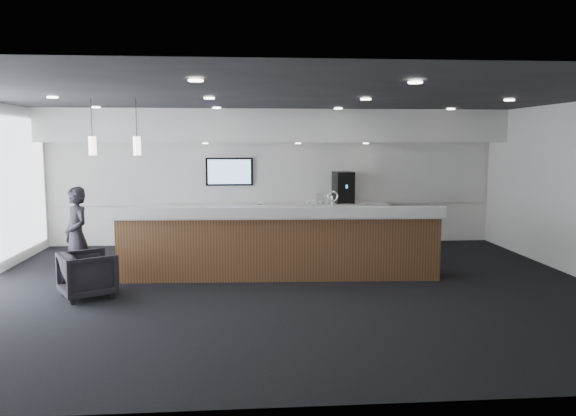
{
  "coord_description": "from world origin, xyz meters",
  "views": [
    {
      "loc": [
        -0.71,
        -8.67,
        2.32
      ],
      "look_at": [
        0.1,
        1.3,
        1.13
      ],
      "focal_mm": 35.0,
      "sensor_mm": 36.0,
      "label": 1
    }
  ],
  "objects": [
    {
      "name": "lounge_guest",
      "position": [
        -3.41,
        0.59,
        0.8
      ],
      "size": [
        0.66,
        0.69,
        1.59
      ],
      "primitive_type": "imported",
      "rotation": [
        0.0,
        0.0,
        -0.91
      ],
      "color": "black",
      "rests_on": "ground"
    },
    {
      "name": "ceiling_can_lights",
      "position": [
        0.0,
        0.0,
        2.97
      ],
      "size": [
        7.0,
        5.0,
        0.02
      ],
      "primitive_type": null,
      "color": "white",
      "rests_on": "ceiling"
    },
    {
      "name": "service_counter",
      "position": [
        -0.1,
        0.77,
        0.57
      ],
      "size": [
        5.49,
        1.16,
        1.49
      ],
      "rotation": [
        0.0,
        0.0,
        -0.05
      ],
      "color": "#472F17",
      "rests_on": "ground"
    },
    {
      "name": "coffee_machine",
      "position": [
        1.53,
        3.7,
        1.3
      ],
      "size": [
        0.46,
        0.56,
        0.7
      ],
      "rotation": [
        0.0,
        0.0,
        0.15
      ],
      "color": "black",
      "rests_on": "back_credenza"
    },
    {
      "name": "pendant_right",
      "position": [
        -3.1,
        0.8,
        2.25
      ],
      "size": [
        0.12,
        0.12,
        0.3
      ],
      "primitive_type": "cylinder",
      "color": "#FFE8C6",
      "rests_on": "ceiling"
    },
    {
      "name": "ceiling",
      "position": [
        0.0,
        0.0,
        3.0
      ],
      "size": [
        10.0,
        8.0,
        0.02
      ],
      "primitive_type": "cube",
      "color": "black",
      "rests_on": "back_wall"
    },
    {
      "name": "back_credenza",
      "position": [
        -0.0,
        3.64,
        0.48
      ],
      "size": [
        5.06,
        0.66,
        0.95
      ],
      "color": "gray",
      "rests_on": "ground"
    },
    {
      "name": "cup_2",
      "position": [
        1.14,
        3.52,
        0.99
      ],
      "size": [
        0.12,
        0.12,
        0.09
      ],
      "primitive_type": "imported",
      "rotation": [
        0.0,
        0.0,
        1.29
      ],
      "color": "white",
      "rests_on": "back_credenza"
    },
    {
      "name": "back_wall",
      "position": [
        0.0,
        4.0,
        1.5
      ],
      "size": [
        10.0,
        0.02,
        3.0
      ],
      "primitive_type": "cube",
      "color": "white",
      "rests_on": "ground"
    },
    {
      "name": "pendant_left",
      "position": [
        -2.4,
        0.8,
        2.25
      ],
      "size": [
        0.12,
        0.12,
        0.3
      ],
      "primitive_type": "cylinder",
      "color": "#FFE8C6",
      "rests_on": "ceiling"
    },
    {
      "name": "cup_3",
      "position": [
        1.0,
        3.52,
        0.99
      ],
      "size": [
        0.12,
        0.12,
        0.09
      ],
      "primitive_type": "imported",
      "rotation": [
        0.0,
        0.0,
        1.94
      ],
      "color": "white",
      "rests_on": "back_credenza"
    },
    {
      "name": "armchair",
      "position": [
        -3.04,
        -0.24,
        0.34
      ],
      "size": [
        1.02,
        1.01,
        0.69
      ],
      "primitive_type": "imported",
      "rotation": [
        0.0,
        0.0,
        2.08
      ],
      "color": "black",
      "rests_on": "ground"
    },
    {
      "name": "info_sign_right",
      "position": [
        0.98,
        3.53,
        1.08
      ],
      "size": [
        0.18,
        0.08,
        0.25
      ],
      "primitive_type": "cube",
      "rotation": [
        0.0,
        0.0,
        0.3
      ],
      "color": "silver",
      "rests_on": "back_credenza"
    },
    {
      "name": "cup_0",
      "position": [
        1.42,
        3.52,
        0.99
      ],
      "size": [
        0.1,
        0.1,
        0.09
      ],
      "primitive_type": "imported",
      "color": "white",
      "rests_on": "back_credenza"
    },
    {
      "name": "alcove_panel",
      "position": [
        0.0,
        3.97,
        1.6
      ],
      "size": [
        9.8,
        0.06,
        1.4
      ],
      "primitive_type": "cube",
      "color": "silver",
      "rests_on": "back_wall"
    },
    {
      "name": "info_sign_left",
      "position": [
        -0.33,
        3.53,
        1.06
      ],
      "size": [
        0.16,
        0.05,
        0.21
      ],
      "primitive_type": "cube",
      "rotation": [
        0.0,
        0.0,
        -0.19
      ],
      "color": "silver",
      "rests_on": "back_credenza"
    },
    {
      "name": "soffit_bulkhead",
      "position": [
        0.0,
        3.55,
        2.65
      ],
      "size": [
        10.0,
        0.9,
        0.7
      ],
      "primitive_type": "cube",
      "color": "silver",
      "rests_on": "back_wall"
    },
    {
      "name": "cup_5",
      "position": [
        0.72,
        3.52,
        0.99
      ],
      "size": [
        0.1,
        0.1,
        0.09
      ],
      "primitive_type": "imported",
      "rotation": [
        0.0,
        0.0,
        3.23
      ],
      "color": "white",
      "rests_on": "back_credenza"
    },
    {
      "name": "cup_1",
      "position": [
        1.28,
        3.52,
        0.99
      ],
      "size": [
        0.13,
        0.13,
        0.09
      ],
      "primitive_type": "imported",
      "rotation": [
        0.0,
        0.0,
        0.65
      ],
      "color": "white",
      "rests_on": "back_credenza"
    },
    {
      "name": "wall_tv",
      "position": [
        -1.0,
        3.91,
        1.65
      ],
      "size": [
        1.05,
        0.08,
        0.62
      ],
      "color": "black",
      "rests_on": "back_wall"
    },
    {
      "name": "cup_4",
      "position": [
        0.86,
        3.52,
        0.99
      ],
      "size": [
        0.13,
        0.13,
        0.09
      ],
      "primitive_type": "imported",
      "rotation": [
        0.0,
        0.0,
        2.58
      ],
      "color": "white",
      "rests_on": "back_credenza"
    },
    {
      "name": "ground",
      "position": [
        0.0,
        0.0,
        0.0
      ],
      "size": [
        10.0,
        10.0,
        0.0
      ],
      "primitive_type": "plane",
      "color": "black",
      "rests_on": "ground"
    }
  ]
}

